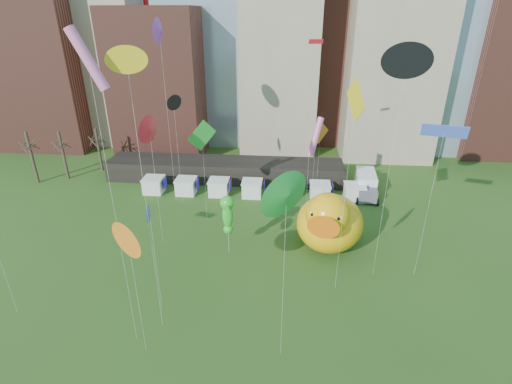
# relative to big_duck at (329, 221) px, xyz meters

# --- Properties ---
(skyline) EXTENTS (101.00, 23.00, 68.00)m
(skyline) POSITION_rel_big_duck_xyz_m (-8.81, 38.46, 17.79)
(skyline) COLOR brown
(skyline) RESTS_ON ground
(pavilion) EXTENTS (38.00, 6.00, 3.20)m
(pavilion) POSITION_rel_big_duck_xyz_m (-15.06, 19.40, -2.05)
(pavilion) COLOR black
(pavilion) RESTS_ON ground
(vendor_tents) EXTENTS (33.24, 2.80, 2.40)m
(vendor_tents) POSITION_rel_big_duck_xyz_m (-10.04, 13.40, -2.54)
(vendor_tents) COLOR white
(vendor_tents) RESTS_ON ground
(bare_trees) EXTENTS (8.44, 6.44, 8.50)m
(bare_trees) POSITION_rel_big_duck_xyz_m (-41.23, 17.94, 0.36)
(bare_trees) COLOR #382B21
(bare_trees) RESTS_ON ground
(big_duck) EXTENTS (9.41, 11.14, 7.94)m
(big_duck) POSITION_rel_big_duck_xyz_m (0.00, 0.00, 0.00)
(big_duck) COLOR #FFB50D
(big_duck) RESTS_ON ground
(small_duck) EXTENTS (4.02, 4.73, 3.37)m
(small_duck) POSITION_rel_big_duck_xyz_m (1.98, 4.96, -2.10)
(small_duck) COLOR white
(small_duck) RESTS_ON ground
(seahorse_green) EXTENTS (1.73, 2.08, 7.17)m
(seahorse_green) POSITION_rel_big_duck_xyz_m (-11.26, -1.79, 1.59)
(seahorse_green) COLOR silver
(seahorse_green) RESTS_ON ground
(seahorse_purple) EXTENTS (1.35, 1.54, 4.97)m
(seahorse_purple) POSITION_rel_big_duck_xyz_m (1.36, -0.46, -0.01)
(seahorse_purple) COLOR silver
(seahorse_purple) RESTS_ON ground
(box_truck) EXTENTS (3.48, 7.68, 3.18)m
(box_truck) POSITION_rel_big_duck_xyz_m (6.89, 15.61, -2.01)
(box_truck) COLOR white
(box_truck) RESTS_ON ground
(kite_0) EXTENTS (1.66, 0.63, 22.28)m
(kite_0) POSITION_rel_big_duck_xyz_m (-2.26, 8.06, 17.79)
(kite_0) COLOR silver
(kite_0) RESTS_ON ground
(kite_1) EXTENTS (2.24, 2.82, 13.17)m
(kite_1) POSITION_rel_big_duck_xyz_m (-1.51, 8.87, 7.10)
(kite_1) COLOR silver
(kite_1) RESTS_ON ground
(kite_2) EXTENTS (2.95, 0.70, 22.88)m
(kite_2) POSITION_rel_big_duck_xyz_m (4.46, -4.44, 17.75)
(kite_2) COLOR silver
(kite_2) RESTS_ON ground
(kite_3) EXTENTS (3.11, 2.18, 13.47)m
(kite_3) POSITION_rel_big_duck_xyz_m (-15.28, 5.48, 7.86)
(kite_3) COLOR silver
(kite_3) RESTS_ON ground
(kite_4) EXTENTS (1.02, 3.42, 20.45)m
(kite_4) POSITION_rel_big_duck_xyz_m (0.28, -7.05, 14.79)
(kite_4) COLOR silver
(kite_4) RESTS_ON ground
(kite_5) EXTENTS (3.85, 1.43, 16.11)m
(kite_5) POSITION_rel_big_duck_xyz_m (8.70, -4.31, 11.82)
(kite_5) COLOR silver
(kite_5) RESTS_ON ground
(kite_6) EXTENTS (2.21, 1.68, 12.29)m
(kite_6) POSITION_rel_big_duck_xyz_m (-0.89, 9.99, 7.14)
(kite_6) COLOR silver
(kite_6) RESTS_ON ground
(kite_8) EXTENTS (0.66, 2.93, 15.23)m
(kite_8) POSITION_rel_big_duck_xyz_m (-19.54, -0.15, 10.12)
(kite_8) COLOR silver
(kite_8) RESTS_ON ground
(kite_9) EXTENTS (2.26, 0.68, 24.34)m
(kite_9) POSITION_rel_big_duck_xyz_m (-17.08, -15.21, 18.74)
(kite_9) COLOR silver
(kite_9) RESTS_ON ground
(kite_10) EXTENTS (0.99, 1.91, 15.35)m
(kite_10) POSITION_rel_big_duck_xyz_m (-19.98, 10.58, 10.69)
(kite_10) COLOR silver
(kite_10) RESTS_ON ground
(kite_11) EXTENTS (2.23, 2.57, 15.72)m
(kite_11) POSITION_rel_big_duck_xyz_m (-4.91, -15.76, 10.55)
(kite_11) COLOR silver
(kite_11) RESTS_ON ground
(kite_12) EXTENTS (1.73, 0.84, 23.14)m
(kite_12) POSITION_rel_big_duck_xyz_m (-15.37, -13.55, 18.52)
(kite_12) COLOR silver
(kite_12) RESTS_ON ground
(kite_13) EXTENTS (0.48, 1.40, 10.75)m
(kite_13) POSITION_rel_big_duck_xyz_m (-16.02, -11.59, 6.37)
(kite_13) COLOR silver
(kite_13) RESTS_ON ground
(kite_14) EXTENTS (2.19, 1.78, 11.79)m
(kite_14) POSITION_rel_big_duck_xyz_m (-15.90, -16.26, 6.87)
(kite_14) COLOR silver
(kite_14) RESTS_ON ground
(kite_15) EXTENTS (0.56, 3.10, 24.50)m
(kite_15) POSITION_rel_big_duck_xyz_m (-21.09, 11.02, 19.29)
(kite_15) COLOR silver
(kite_15) RESTS_ON ground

